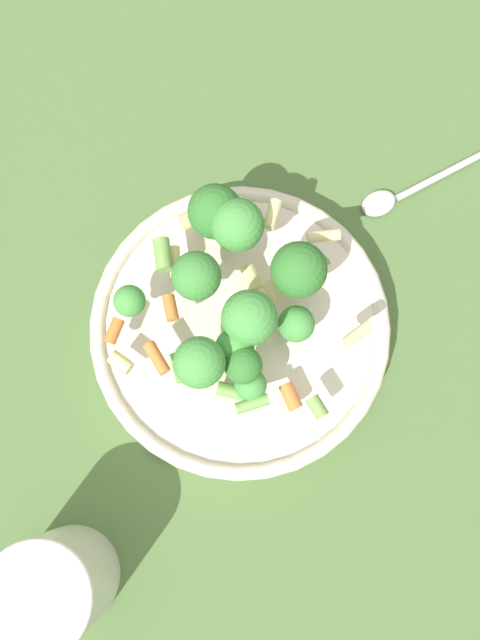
% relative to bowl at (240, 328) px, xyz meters
% --- Properties ---
extents(ground_plane, '(3.00, 3.00, 0.00)m').
position_rel_bowl_xyz_m(ground_plane, '(0.00, 0.00, -0.02)').
color(ground_plane, '#4C6B38').
extents(bowl, '(0.27, 0.27, 0.04)m').
position_rel_bowl_xyz_m(bowl, '(0.00, 0.00, 0.00)').
color(bowl, beige).
rests_on(bowl, ground_plane).
extents(pasta_salad, '(0.22, 0.22, 0.09)m').
position_rel_bowl_xyz_m(pasta_salad, '(-0.01, -0.01, 0.07)').
color(pasta_salad, '#8CB766').
rests_on(pasta_salad, bowl).
extents(cup, '(0.09, 0.09, 0.11)m').
position_rel_bowl_xyz_m(cup, '(0.26, 0.06, 0.03)').
color(cup, silver).
rests_on(cup, ground_plane).
extents(spoon, '(0.17, 0.06, 0.01)m').
position_rel_bowl_xyz_m(spoon, '(-0.22, 0.01, -0.02)').
color(spoon, silver).
rests_on(spoon, ground_plane).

